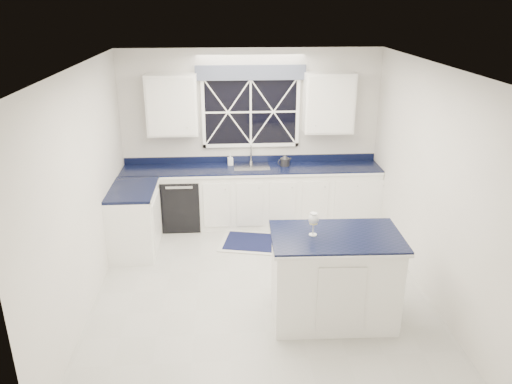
{
  "coord_description": "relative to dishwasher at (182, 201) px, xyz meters",
  "views": [
    {
      "loc": [
        -0.39,
        -5.35,
        3.37
      ],
      "look_at": [
        -0.03,
        0.4,
        1.13
      ],
      "focal_mm": 35.0,
      "sensor_mm": 36.0,
      "label": 1
    }
  ],
  "objects": [
    {
      "name": "back_wall",
      "position": [
        1.1,
        0.3,
        0.94
      ],
      "size": [
        4.0,
        0.1,
        2.7
      ],
      "primitive_type": "cube",
      "color": "silver",
      "rests_on": "ground"
    },
    {
      "name": "rug",
      "position": [
        1.2,
        -0.73,
        -0.4
      ],
      "size": [
        1.31,
        0.96,
        0.02
      ],
      "rotation": [
        0.0,
        0.0,
        -0.21
      ],
      "color": "#BCBBB6",
      "rests_on": "ground"
    },
    {
      "name": "upper_cabinets",
      "position": [
        1.1,
        0.13,
        1.49
      ],
      "size": [
        3.1,
        0.34,
        0.9
      ],
      "color": "white",
      "rests_on": "ground"
    },
    {
      "name": "wine_glass",
      "position": [
        1.61,
        -2.58,
        0.8
      ],
      "size": [
        0.11,
        0.11,
        0.25
      ],
      "color": "silver",
      "rests_on": "island"
    },
    {
      "name": "ground",
      "position": [
        1.1,
        -1.95,
        -0.41
      ],
      "size": [
        4.5,
        4.5,
        0.0
      ],
      "primitive_type": "plane",
      "color": "#ACACA7",
      "rests_on": "ground"
    },
    {
      "name": "base_cabinets",
      "position": [
        0.77,
        -0.17,
        0.04
      ],
      "size": [
        3.99,
        1.6,
        0.9
      ],
      "color": "white",
      "rests_on": "ground"
    },
    {
      "name": "kettle",
      "position": [
        1.62,
        0.06,
        0.61
      ],
      "size": [
        0.23,
        0.19,
        0.17
      ],
      "rotation": [
        0.0,
        0.0,
        0.4
      ],
      "color": "#2B2B2D",
      "rests_on": "countertop"
    },
    {
      "name": "soap_bottle",
      "position": [
        0.77,
        0.14,
        0.62
      ],
      "size": [
        0.09,
        0.09,
        0.18
      ],
      "primitive_type": "imported",
      "rotation": [
        0.0,
        0.0,
        0.09
      ],
      "color": "silver",
      "rests_on": "countertop"
    },
    {
      "name": "countertop",
      "position": [
        1.1,
        0.0,
        0.51
      ],
      "size": [
        3.98,
        0.64,
        0.04
      ],
      "primitive_type": "cube",
      "color": "black",
      "rests_on": "base_cabinets"
    },
    {
      "name": "dishwasher",
      "position": [
        0.0,
        0.0,
        0.0
      ],
      "size": [
        0.6,
        0.58,
        0.82
      ],
      "primitive_type": "cube",
      "color": "black",
      "rests_on": "ground"
    },
    {
      "name": "faucet",
      "position": [
        1.1,
        0.19,
        0.69
      ],
      "size": [
        0.05,
        0.2,
        0.3
      ],
      "color": "#ACACAE",
      "rests_on": "countertop"
    },
    {
      "name": "island",
      "position": [
        1.86,
        -2.61,
        0.11
      ],
      "size": [
        1.4,
        0.87,
        1.03
      ],
      "rotation": [
        0.0,
        0.0,
        -0.02
      ],
      "color": "white",
      "rests_on": "ground"
    },
    {
      "name": "window",
      "position": [
        1.1,
        0.25,
        1.42
      ],
      "size": [
        1.65,
        0.09,
        1.26
      ],
      "color": "black",
      "rests_on": "ground"
    }
  ]
}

